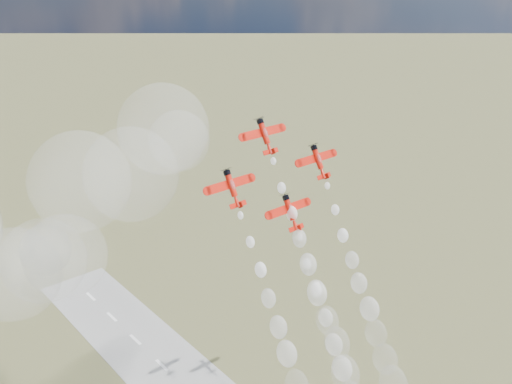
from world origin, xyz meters
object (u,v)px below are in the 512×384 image
at_px(plane_lead, 265,135).
at_px(plane_right, 318,161).
at_px(plane_slot, 290,212).
at_px(plane_left, 232,187).

bearing_deg(plane_lead, plane_right, -19.27).
bearing_deg(plane_right, plane_slot, -160.73).
xyz_separation_m(plane_left, plane_slot, (12.51, -4.37, -7.58)).
relative_size(plane_lead, plane_left, 1.00).
distance_m(plane_left, plane_right, 25.01).
relative_size(plane_left, plane_right, 1.00).
height_order(plane_left, plane_right, same).
bearing_deg(plane_slot, plane_lead, 90.00).
bearing_deg(plane_lead, plane_left, -160.73).
height_order(plane_right, plane_slot, plane_right).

